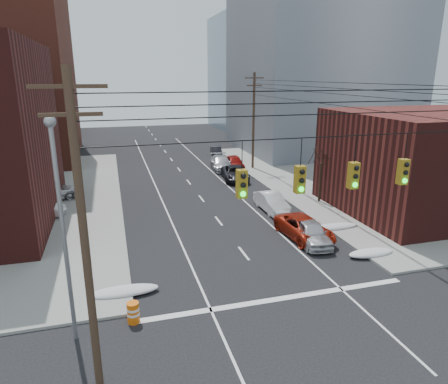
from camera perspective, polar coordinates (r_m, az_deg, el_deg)
sidewalk_ne at (r=51.38m, az=26.76°, el=2.64°), size 40.00×40.00×0.15m
building_brick_far at (r=85.79m, az=-28.93°, el=11.23°), size 22.00×18.00×12.00m
building_office at (r=61.19m, az=13.54°, el=17.61°), size 22.00×20.00×25.00m
building_glass at (r=85.60m, az=5.93°, el=16.47°), size 20.00×18.00×22.00m
building_storefront at (r=36.72m, az=28.46°, el=3.85°), size 16.00×12.00×8.00m
utility_pole_left at (r=13.60m, az=-19.37°, el=-5.86°), size 2.20×0.28×11.00m
utility_pole_far at (r=46.70m, az=4.24°, el=10.27°), size 2.20×0.28×11.00m
traffic_signals at (r=15.09m, az=14.56°, el=2.25°), size 17.00×0.42×2.02m
street_light at (r=16.59m, az=-22.23°, el=-3.06°), size 0.44×0.44×9.32m
bare_tree at (r=35.18m, az=13.61°, el=2.10°), size 2.09×2.20×4.93m
snow_nw at (r=21.38m, az=-14.11°, el=-13.59°), size 3.50×1.08×0.42m
snow_ne at (r=26.38m, az=20.24°, el=-8.17°), size 3.00×1.08×0.42m
snow_east_far at (r=29.80m, az=15.24°, el=-4.87°), size 4.00×1.08×0.42m
red_pickup at (r=27.73m, az=11.41°, el=-5.09°), size 2.75×5.34×1.44m
parked_car_a at (r=27.05m, az=12.34°, el=-5.65°), size 2.32×4.58×1.49m
parked_car_b at (r=32.83m, az=6.82°, el=-1.44°), size 1.64×4.51×1.48m
parked_car_c at (r=42.21m, az=1.59°, el=2.69°), size 3.17×5.62×1.48m
parked_car_d at (r=46.96m, az=-0.40°, el=4.17°), size 2.89×5.69×1.58m
parked_car_e at (r=47.38m, az=1.48°, el=4.26°), size 2.22×4.72×1.56m
parked_car_f at (r=55.29m, az=-1.11°, el=5.83°), size 1.73×3.82×1.22m
lot_car_a at (r=34.15m, az=-24.94°, el=-2.10°), size 4.12×2.48×1.28m
lot_car_b at (r=38.19m, az=-23.61°, el=-0.00°), size 5.51×3.72×1.40m
construction_barrel at (r=19.09m, az=-12.84°, el=-16.41°), size 0.58×0.58×0.98m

